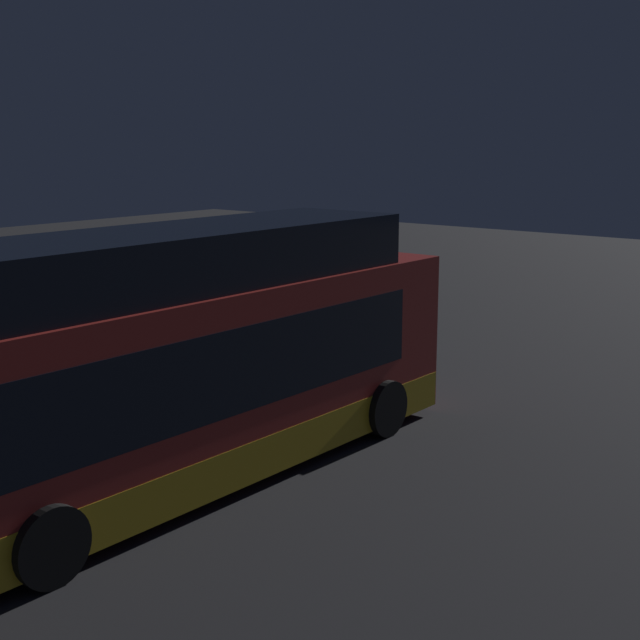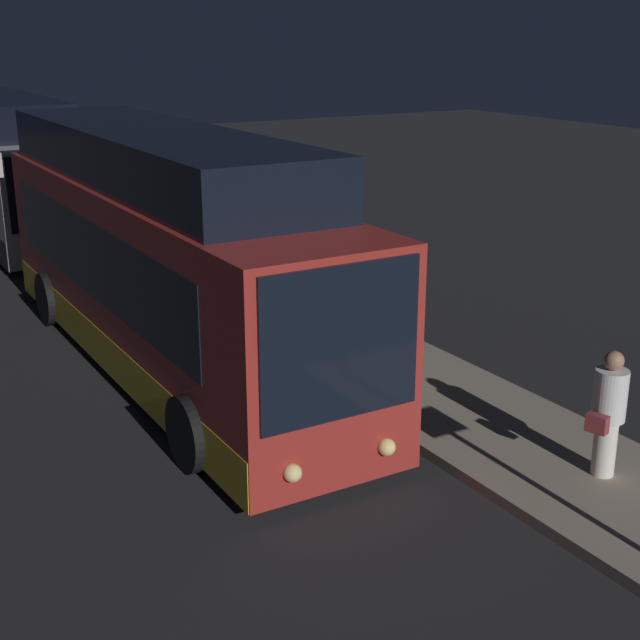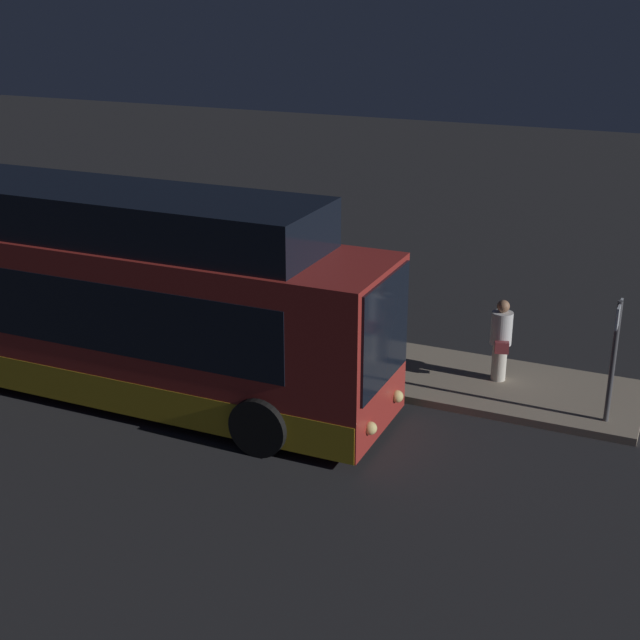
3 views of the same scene
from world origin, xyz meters
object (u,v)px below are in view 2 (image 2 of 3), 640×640
object	(u,v)px
bus_lead	(165,263)
passenger_boarding	(395,330)
passenger_waiting	(608,410)
suitcase	(365,353)
trash_bin	(304,309)
bus_second	(3,171)

from	to	relation	value
bus_lead	passenger_boarding	world-z (taller)	bus_lead
passenger_waiting	suitcase	world-z (taller)	passenger_waiting
suitcase	trash_bin	xyz separation A→B (m)	(-2.79, 0.37, -0.02)
suitcase	bus_second	bearing A→B (deg)	-170.55
trash_bin	passenger_waiting	bearing A→B (deg)	2.22
passenger_boarding	bus_lead	bearing A→B (deg)	5.38
passenger_waiting	suitcase	xyz separation A→B (m)	(-4.77, -0.67, -0.58)
passenger_waiting	suitcase	size ratio (longest dim) A/B	1.87
bus_lead	suitcase	bearing A→B (deg)	46.77
bus_lead	suitcase	size ratio (longest dim) A/B	12.47
trash_bin	suitcase	bearing A→B (deg)	-7.63
trash_bin	passenger_boarding	bearing A→B (deg)	-2.11
passenger_boarding	trash_bin	xyz separation A→B (m)	(-3.31, 0.12, -0.55)
passenger_boarding	bus_second	bearing A→B (deg)	-28.47
bus_lead	passenger_boarding	size ratio (longest dim) A/B	7.12
bus_lead	suitcase	xyz separation A→B (m)	(2.47, 2.62, -1.41)
passenger_boarding	trash_bin	bearing A→B (deg)	-40.60
passenger_waiting	trash_bin	bearing A→B (deg)	-14.89
bus_second	passenger_waiting	xyz separation A→B (m)	(20.52, 3.29, -0.72)
suitcase	trash_bin	world-z (taller)	suitcase
passenger_waiting	trash_bin	distance (m)	7.59
suitcase	passenger_boarding	bearing A→B (deg)	25.64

